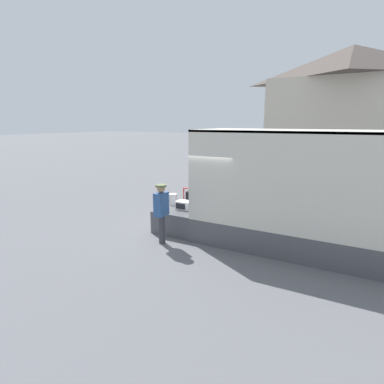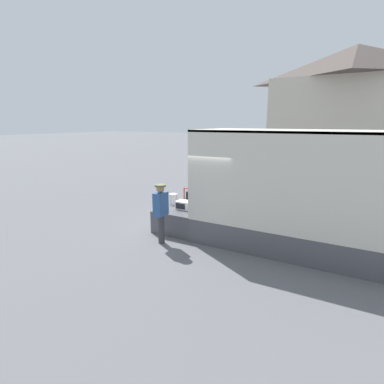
# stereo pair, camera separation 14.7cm
# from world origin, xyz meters

# --- Properties ---
(ground_plane) EXTENTS (160.00, 160.00, 0.00)m
(ground_plane) POSITION_xyz_m (0.00, 0.00, 0.00)
(ground_plane) COLOR slate
(box_truck) EXTENTS (7.06, 2.26, 3.18)m
(box_truck) POSITION_xyz_m (4.27, -0.00, 0.99)
(box_truck) COLOR silver
(box_truck) RESTS_ON ground
(tailgate_deck) EXTENTS (1.38, 2.15, 0.70)m
(tailgate_deck) POSITION_xyz_m (-0.69, 0.00, 0.35)
(tailgate_deck) COLOR #4C4C51
(tailgate_deck) RESTS_ON ground
(microwave) EXTENTS (0.52, 0.37, 0.26)m
(microwave) POSITION_xyz_m (-0.58, -0.33, 0.83)
(microwave) COLOR white
(microwave) RESTS_ON tailgate_deck
(portable_generator) EXTENTS (0.74, 0.44, 0.53)m
(portable_generator) POSITION_xyz_m (-0.62, 0.55, 0.90)
(portable_generator) COLOR black
(portable_generator) RESTS_ON tailgate_deck
(orange_bucket) EXTENTS (0.27, 0.27, 0.36)m
(orange_bucket) POSITION_xyz_m (-1.20, -0.03, 0.88)
(orange_bucket) COLOR silver
(orange_bucket) RESTS_ON tailgate_deck
(worker_person) EXTENTS (0.31, 0.44, 1.71)m
(worker_person) POSITION_xyz_m (-0.62, -1.57, 1.05)
(worker_person) COLOR #38383D
(worker_person) RESTS_ON ground
(house_backdrop) EXTENTS (8.93, 6.92, 7.84)m
(house_backdrop) POSITION_xyz_m (3.34, 13.11, 3.99)
(house_backdrop) COLOR beige
(house_backdrop) RESTS_ON ground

